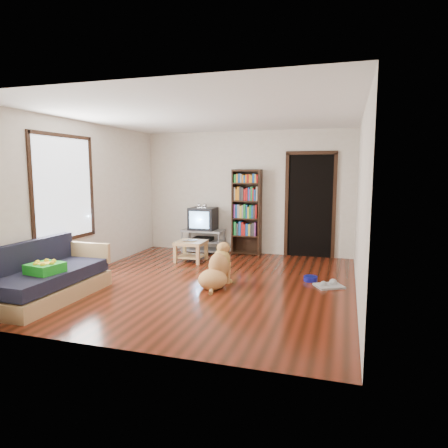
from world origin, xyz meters
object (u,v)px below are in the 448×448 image
(tv_stand, at_px, (203,240))
(dog, at_px, (217,270))
(bookshelf, at_px, (247,208))
(crt_tv, at_px, (203,218))
(sofa, at_px, (48,280))
(dog_bowl, at_px, (310,279))
(laptop, at_px, (190,241))
(green_cushion, at_px, (45,268))
(grey_rag, at_px, (329,286))
(coffee_table, at_px, (191,247))

(tv_stand, relative_size, dog, 1.06)
(bookshelf, bearing_deg, crt_tv, -175.68)
(tv_stand, xyz_separation_m, sofa, (-0.97, -3.63, -0.01))
(crt_tv, bearing_deg, dog, -65.42)
(bookshelf, bearing_deg, dog_bowl, -49.25)
(dog_bowl, height_order, crt_tv, crt_tv)
(dog_bowl, distance_m, dog, 1.55)
(laptop, bearing_deg, green_cushion, -140.57)
(dog_bowl, xyz_separation_m, crt_tv, (-2.45, 1.67, 0.70))
(sofa, height_order, dog, sofa)
(green_cushion, xyz_separation_m, dog, (1.94, 1.44, -0.23))
(crt_tv, bearing_deg, green_cushion, -102.51)
(grey_rag, distance_m, sofa, 4.12)
(dog_bowl, bearing_deg, coffee_table, 162.28)
(bookshelf, distance_m, coffee_table, 1.50)
(dog_bowl, relative_size, tv_stand, 0.24)
(tv_stand, xyz_separation_m, coffee_table, (0.07, -0.89, 0.01))
(laptop, height_order, crt_tv, crt_tv)
(green_cushion, distance_m, dog_bowl, 3.97)
(dog_bowl, relative_size, bookshelf, 0.12)
(tv_stand, bearing_deg, dog_bowl, -33.94)
(dog_bowl, bearing_deg, tv_stand, 146.06)
(coffee_table, bearing_deg, dog, -55.26)
(laptop, bearing_deg, crt_tv, 61.10)
(tv_stand, distance_m, bookshelf, 1.20)
(grey_rag, xyz_separation_m, crt_tv, (-2.75, 1.92, 0.73))
(laptop, bearing_deg, sofa, -143.96)
(laptop, xyz_separation_m, dog, (1.03, -1.45, -0.16))
(tv_stand, height_order, dog, dog)
(green_cushion, distance_m, grey_rag, 4.10)
(crt_tv, height_order, sofa, crt_tv)
(green_cushion, height_order, tv_stand, green_cushion)
(dog_bowl, bearing_deg, green_cushion, -146.83)
(sofa, relative_size, dog, 2.12)
(laptop, height_order, dog_bowl, laptop)
(crt_tv, bearing_deg, sofa, -104.93)
(grey_rag, distance_m, coffee_table, 2.88)
(sofa, xyz_separation_m, coffee_table, (1.04, 2.74, 0.02))
(green_cushion, xyz_separation_m, sofa, (-0.12, 0.18, -0.22))
(laptop, xyz_separation_m, dog_bowl, (2.39, -0.73, -0.37))
(bookshelf, relative_size, sofa, 1.00)
(grey_rag, xyz_separation_m, coffee_table, (-2.69, 1.01, 0.27))
(laptop, xyz_separation_m, grey_rag, (2.69, -0.98, -0.40))
(dog, bearing_deg, bookshelf, 93.32)
(dog_bowl, bearing_deg, crt_tv, 145.71)
(laptop, bearing_deg, tv_stand, 61.20)
(laptop, bearing_deg, grey_rag, -53.07)
(laptop, distance_m, bookshelf, 1.47)
(bookshelf, distance_m, dog, 2.58)
(dog_bowl, relative_size, sofa, 0.12)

